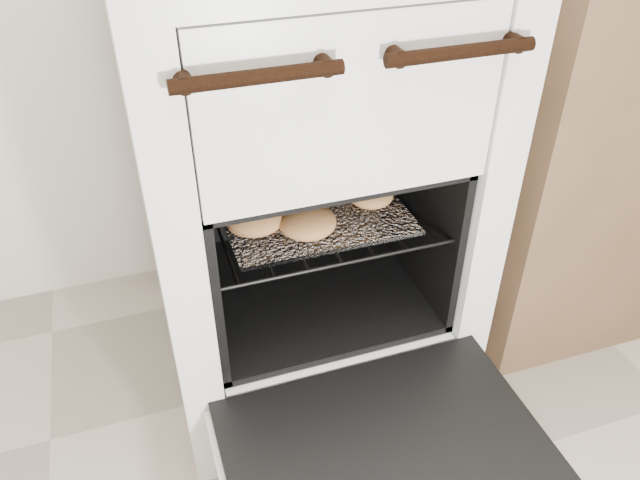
# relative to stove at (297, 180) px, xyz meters

# --- Properties ---
(stove) EXTENTS (0.62, 0.69, 0.95)m
(stove) POSITION_rel_stove_xyz_m (0.00, 0.00, 0.00)
(stove) COLOR white
(stove) RESTS_ON ground
(oven_door) EXTENTS (0.56, 0.44, 0.04)m
(oven_door) POSITION_rel_stove_xyz_m (0.00, -0.52, -0.26)
(oven_door) COLOR black
(oven_door) RESTS_ON stove
(oven_rack) EXTENTS (0.45, 0.44, 0.01)m
(oven_rack) POSITION_rel_stove_xyz_m (0.00, -0.07, -0.02)
(oven_rack) COLOR black
(oven_rack) RESTS_ON stove
(foil_sheet) EXTENTS (0.35, 0.31, 0.01)m
(foil_sheet) POSITION_rel_stove_xyz_m (0.00, -0.09, -0.01)
(foil_sheet) COLOR white
(foil_sheet) RESTS_ON oven_rack
(baked_rolls) EXTENTS (0.37, 0.32, 0.05)m
(baked_rolls) POSITION_rel_stove_xyz_m (0.00, -0.09, 0.02)
(baked_rolls) COLOR tan
(baked_rolls) RESTS_ON foil_sheet
(counter) EXTENTS (0.93, 0.63, 0.92)m
(counter) POSITION_rel_stove_xyz_m (0.87, 0.04, -0.00)
(counter) COLOR brown
(counter) RESTS_ON ground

